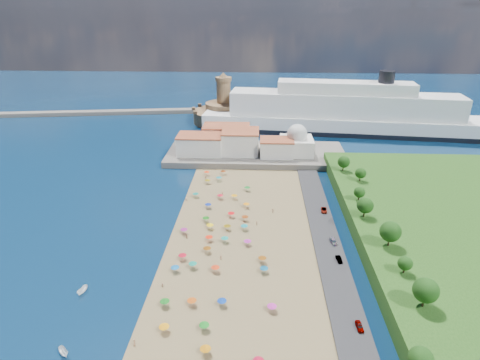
{
  "coord_description": "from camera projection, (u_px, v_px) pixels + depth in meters",
  "views": [
    {
      "loc": [
        10.94,
        -120.08,
        71.89
      ],
      "look_at": [
        4.0,
        25.0,
        8.0
      ],
      "focal_mm": 30.0,
      "sensor_mm": 36.0,
      "label": 1
    }
  ],
  "objects": [
    {
      "name": "waterfront_buildings",
      "position": [
        231.0,
        142.0,
        203.51
      ],
      "size": [
        57.0,
        29.0,
        11.0
      ],
      "color": "silver",
      "rests_on": "terrace"
    },
    {
      "name": "hillside_trees",
      "position": [
        380.0,
        224.0,
        122.62
      ],
      "size": [
        14.18,
        108.95,
        7.94
      ],
      "color": "#382314",
      "rests_on": "hillside"
    },
    {
      "name": "breakwater",
      "position": [
        88.0,
        113.0,
        283.39
      ],
      "size": [
        199.03,
        34.77,
        2.6
      ],
      "primitive_type": "cube",
      "rotation": [
        0.0,
        0.0,
        0.14
      ],
      "color": "#59544C",
      "rests_on": "ground"
    },
    {
      "name": "terrace",
      "position": [
        256.0,
        154.0,
        204.92
      ],
      "size": [
        90.0,
        36.0,
        3.0
      ],
      "primitive_type": "cube",
      "color": "#59544C",
      "rests_on": "ground"
    },
    {
      "name": "cruise_ship",
      "position": [
        343.0,
        114.0,
        241.5
      ],
      "size": [
        171.26,
        41.98,
        37.09
      ],
      "color": "black",
      "rests_on": "ground"
    },
    {
      "name": "parked_cars",
      "position": [
        335.0,
        245.0,
        127.9
      ],
      "size": [
        2.48,
        63.25,
        1.27
      ],
      "color": "gray",
      "rests_on": "promenade"
    },
    {
      "name": "domed_building",
      "position": [
        297.0,
        142.0,
        199.21
      ],
      "size": [
        16.0,
        16.0,
        15.0
      ],
      "color": "silver",
      "rests_on": "terrace"
    },
    {
      "name": "beachgoers",
      "position": [
        215.0,
        223.0,
        141.28
      ],
      "size": [
        34.99,
        96.68,
        1.8
      ],
      "color": "tan",
      "rests_on": "beach"
    },
    {
      "name": "jetty",
      "position": [
        220.0,
        134.0,
        238.0
      ],
      "size": [
        18.0,
        70.0,
        2.4
      ],
      "primitive_type": "cube",
      "color": "#59544C",
      "rests_on": "ground"
    },
    {
      "name": "fortress",
      "position": [
        224.0,
        112.0,
        263.22
      ],
      "size": [
        40.0,
        40.0,
        32.4
      ],
      "color": "olive",
      "rests_on": "ground"
    },
    {
      "name": "ground",
      "position": [
        225.0,
        230.0,
        139.22
      ],
      "size": [
        700.0,
        700.0,
        0.0
      ],
      "primitive_type": "plane",
      "color": "#071938",
      "rests_on": "ground"
    },
    {
      "name": "moored_boats",
      "position": [
        75.0,
        316.0,
        99.77
      ],
      "size": [
        7.38,
        24.8,
        1.58
      ],
      "color": "white",
      "rests_on": "ground"
    },
    {
      "name": "beach_parasols",
      "position": [
        217.0,
        236.0,
        131.48
      ],
      "size": [
        31.62,
        112.47,
        2.2
      ],
      "color": "gray",
      "rests_on": "beach"
    }
  ]
}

